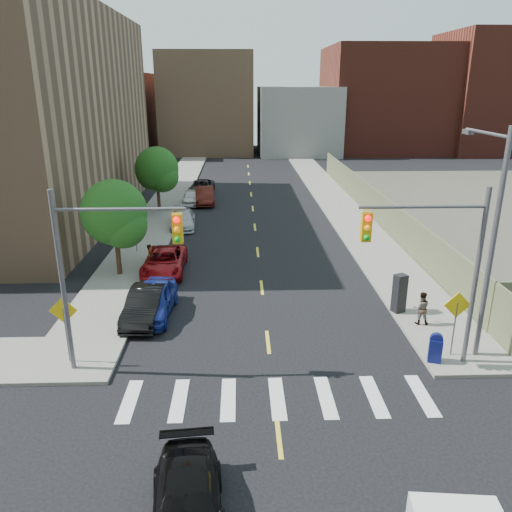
{
  "coord_description": "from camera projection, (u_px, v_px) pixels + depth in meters",
  "views": [
    {
      "loc": [
        -1.13,
        -10.74,
        10.33
      ],
      "look_at": [
        -0.33,
        13.41,
        2.0
      ],
      "focal_mm": 35.0,
      "sensor_mm": 36.0,
      "label": 1
    }
  ],
  "objects": [
    {
      "name": "warn_sign_ne",
      "position": [
        456.0,
        312.0,
        19.26
      ],
      "size": [
        1.06,
        0.06,
        2.83
      ],
      "color": "#59595E",
      "rests_on": "ground"
    },
    {
      "name": "pedestrian_west",
      "position": [
        151.0,
        257.0,
        28.66
      ],
      "size": [
        0.48,
        0.63,
        1.55
      ],
      "primitive_type": "imported",
      "rotation": [
        0.0,
        0.0,
        1.79
      ],
      "color": "gray",
      "rests_on": "sidewalk_nw"
    },
    {
      "name": "parked_car_maroon",
      "position": [
        205.0,
        195.0,
        45.31
      ],
      "size": [
        2.03,
        4.8,
        1.54
      ],
      "primitive_type": "imported",
      "rotation": [
        0.0,
        0.0,
        0.09
      ],
      "color": "#41120D",
      "rests_on": "ground"
    },
    {
      "name": "bg_bldg_fareast",
      "position": [
        489.0,
        93.0,
        77.95
      ],
      "size": [
        14.0,
        16.0,
        18.0
      ],
      "primitive_type": "cube",
      "color": "#592319",
      "rests_on": "ground"
    },
    {
      "name": "mailbox",
      "position": [
        435.0,
        348.0,
        19.18
      ],
      "size": [
        0.59,
        0.51,
        1.2
      ],
      "rotation": [
        0.0,
        0.0,
        -0.32
      ],
      "color": "#0D1351",
      "rests_on": "sidewalk_ne"
    },
    {
      "name": "parked_car_black",
      "position": [
        146.0,
        304.0,
        23.0
      ],
      "size": [
        1.76,
        4.46,
        1.44
      ],
      "primitive_type": "imported",
      "rotation": [
        0.0,
        0.0,
        -0.05
      ],
      "color": "black",
      "rests_on": "ground"
    },
    {
      "name": "sidewalk_nw",
      "position": [
        177.0,
        187.0,
        52.49
      ],
      "size": [
        3.5,
        73.0,
        0.15
      ],
      "primitive_type": "cube",
      "color": "gray",
      "rests_on": "ground"
    },
    {
      "name": "tree_west_near",
      "position": [
        115.0,
        216.0,
        27.32
      ],
      "size": [
        3.66,
        3.64,
        5.52
      ],
      "color": "#332114",
      "rests_on": "ground"
    },
    {
      "name": "payphone",
      "position": [
        399.0,
        293.0,
        23.33
      ],
      "size": [
        0.68,
        0.63,
        1.85
      ],
      "primitive_type": "cube",
      "rotation": [
        0.0,
        0.0,
        0.39
      ],
      "color": "black",
      "rests_on": "sidewalk_ne"
    },
    {
      "name": "parked_car_silver",
      "position": [
        183.0,
        219.0,
        37.82
      ],
      "size": [
        2.11,
        4.59,
        1.3
      ],
      "primitive_type": "imported",
      "rotation": [
        0.0,
        0.0,
        0.07
      ],
      "color": "#B6BABF",
      "rests_on": "ground"
    },
    {
      "name": "sidewalk_ne",
      "position": [
        323.0,
        186.0,
        52.98
      ],
      "size": [
        3.5,
        73.0,
        0.15
      ],
      "primitive_type": "cube",
      "color": "gray",
      "rests_on": "ground"
    },
    {
      "name": "warn_sign_nw",
      "position": [
        64.0,
        318.0,
        18.8
      ],
      "size": [
        1.06,
        0.06,
        2.83
      ],
      "color": "#59595E",
      "rests_on": "ground"
    },
    {
      "name": "warn_sign_midwest",
      "position": [
        135.0,
        224.0,
        31.55
      ],
      "size": [
        1.06,
        0.06,
        2.83
      ],
      "color": "#59595E",
      "rests_on": "ground"
    },
    {
      "name": "parked_car_blue",
      "position": [
        153.0,
        300.0,
        23.32
      ],
      "size": [
        2.01,
        4.6,
        1.54
      ],
      "primitive_type": "imported",
      "rotation": [
        0.0,
        0.0,
        -0.04
      ],
      "color": "navy",
      "rests_on": "ground"
    },
    {
      "name": "black_sedan",
      "position": [
        187.0,
        507.0,
        12.06
      ],
      "size": [
        2.19,
        4.56,
        1.28
      ],
      "primitive_type": "imported",
      "rotation": [
        0.0,
        0.0,
        0.09
      ],
      "color": "black",
      "rests_on": "ground"
    },
    {
      "name": "parked_car_grey",
      "position": [
        202.0,
        187.0,
        49.69
      ],
      "size": [
        2.49,
        4.91,
        1.33
      ],
      "primitive_type": "imported",
      "rotation": [
        0.0,
        0.0,
        -0.06
      ],
      "color": "black",
      "rests_on": "ground"
    },
    {
      "name": "bg_bldg_center",
      "position": [
        297.0,
        120.0,
        78.31
      ],
      "size": [
        12.0,
        16.0,
        10.0
      ],
      "primitive_type": "cube",
      "color": "gray",
      "rests_on": "ground"
    },
    {
      "name": "parked_car_red",
      "position": [
        164.0,
        262.0,
        28.63
      ],
      "size": [
        2.36,
        5.02,
        1.39
      ],
      "primitive_type": "imported",
      "rotation": [
        0.0,
        0.0,
        0.01
      ],
      "color": "maroon",
      "rests_on": "ground"
    },
    {
      "name": "bg_bldg_west",
      "position": [
        104.0,
        114.0,
        77.05
      ],
      "size": [
        14.0,
        18.0,
        12.0
      ],
      "primitive_type": "cube",
      "color": "#592319",
      "rests_on": "ground"
    },
    {
      "name": "ground",
      "position": [
        284.0,
        486.0,
        13.55
      ],
      "size": [
        160.0,
        160.0,
        0.0
      ],
      "primitive_type": "plane",
      "color": "black",
      "rests_on": "ground"
    },
    {
      "name": "bg_bldg_midwest",
      "position": [
        208.0,
        103.0,
        78.95
      ],
      "size": [
        14.0,
        16.0,
        15.0
      ],
      "primitive_type": "cube",
      "color": "#8C6B4C",
      "rests_on": "ground"
    },
    {
      "name": "bg_bldg_east",
      "position": [
        383.0,
        100.0,
        79.66
      ],
      "size": [
        18.0,
        18.0,
        16.0
      ],
      "primitive_type": "cube",
      "color": "#592319",
      "rests_on": "ground"
    },
    {
      "name": "fence_north",
      "position": [
        374.0,
        204.0,
        39.9
      ],
      "size": [
        0.12,
        44.0,
        2.5
      ],
      "primitive_type": "cube",
      "color": "#696B4B",
      "rests_on": "ground"
    },
    {
      "name": "parked_car_white",
      "position": [
        191.0,
        197.0,
        45.09
      ],
      "size": [
        1.7,
        3.93,
        1.32
      ],
      "primitive_type": "imported",
      "rotation": [
        0.0,
        0.0,
        0.04
      ],
      "color": "silver",
      "rests_on": "ground"
    },
    {
      "name": "signal_ne",
      "position": [
        438.0,
        255.0,
        17.93
      ],
      "size": [
        4.59,
        0.3,
        7.0
      ],
      "color": "#59595E",
      "rests_on": "ground"
    },
    {
      "name": "streetlight_ne",
      "position": [
        490.0,
        229.0,
        18.62
      ],
      "size": [
        0.25,
        3.7,
        9.0
      ],
      "color": "#59595E",
      "rests_on": "ground"
    },
    {
      "name": "signal_nw",
      "position": [
        103.0,
        258.0,
        17.55
      ],
      "size": [
        4.59,
        0.3,
        7.0
      ],
      "color": "#59595E",
      "rests_on": "ground"
    },
    {
      "name": "pedestrian_east",
      "position": [
        421.0,
        308.0,
        22.18
      ],
      "size": [
        0.83,
        0.7,
        1.53
      ],
      "primitive_type": "imported",
      "rotation": [
        0.0,
        0.0,
        2.97
      ],
      "color": "gray",
      "rests_on": "sidewalk_ne"
    },
    {
      "name": "tree_west_far",
      "position": [
        157.0,
        171.0,
        41.5
      ],
      "size": [
        3.66,
        3.64,
        5.52
      ],
      "color": "#332114",
      "rests_on": "ground"
    }
  ]
}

